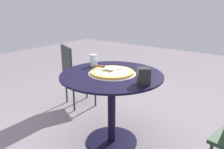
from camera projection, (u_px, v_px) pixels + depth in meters
The scene contains 7 objects.
ground_plane at pixel (112, 141), 2.34m from camera, with size 10.00×10.00×0.00m, color slate.
patio_table at pixel (112, 94), 2.17m from camera, with size 0.98×0.98×0.74m.
pizza_on_tray at pixel (112, 72), 2.11m from camera, with size 0.45×0.45×0.05m.
pizza_server at pixel (104, 67), 2.14m from camera, with size 0.21×0.09×0.02m.
drinking_cup at pixel (94, 60), 2.36m from camera, with size 0.08×0.08×0.12m, color silver.
napkin_dispenser at pixel (144, 76), 1.83m from camera, with size 0.10×0.09×0.14m, color black.
patio_chair_far at pixel (75, 71), 3.02m from camera, with size 0.49×0.49×0.85m.
Camera 1 is at (1.20, -1.61, 1.38)m, focal length 35.91 mm.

